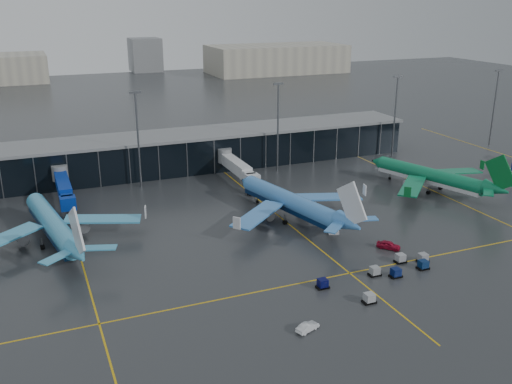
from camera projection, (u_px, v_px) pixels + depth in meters
name	position (u px, v px, depth m)	size (l,w,h in m)	color
ground	(267.00, 250.00, 114.15)	(600.00, 600.00, 0.00)	#282B2D
terminal_pier	(183.00, 151.00, 166.61)	(142.00, 17.00, 10.70)	black
jet_bridges	(64.00, 187.00, 137.61)	(94.00, 27.50, 7.20)	#595B60
flood_masts	(211.00, 130.00, 155.20)	(203.00, 0.50, 25.50)	#595B60
distant_hangars	(171.00, 62.00, 365.51)	(260.00, 71.00, 22.00)	#B2AD99
taxi_lines	(289.00, 225.00, 127.04)	(220.00, 120.00, 0.02)	gold
airliner_arkefly	(51.00, 213.00, 115.65)	(37.58, 42.80, 13.15)	#3C9BC7
airliner_klm_near	(290.00, 191.00, 128.34)	(37.91, 43.17, 13.27)	#3F83D0
airliner_aer_lingus	(430.00, 167.00, 147.79)	(36.29, 41.33, 12.70)	#0D734A
baggage_carts	(388.00, 272.00, 103.37)	(24.97, 12.23, 1.70)	black
mobile_airstair	(333.00, 229.00, 122.76)	(3.28, 3.81, 3.45)	silver
service_van_red	(389.00, 245.00, 114.56)	(1.91, 4.74, 1.62)	#A10C29
service_van_white	(308.00, 327.00, 86.37)	(1.40, 4.01, 1.32)	silver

